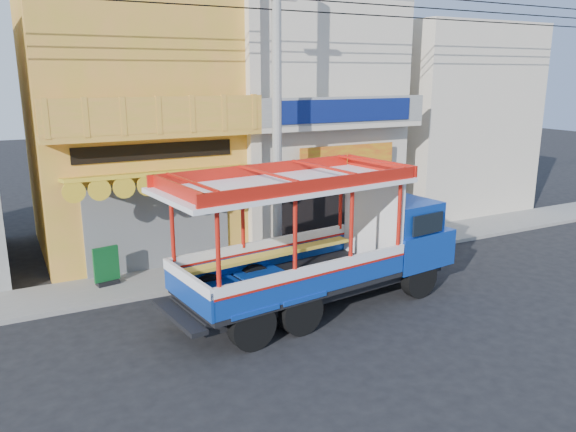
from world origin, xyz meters
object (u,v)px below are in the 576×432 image
Objects in this scene: songthaew_truck at (335,238)px; green_sign at (107,269)px; potted_plant_b at (375,231)px; utility_pole at (282,98)px; potted_plant_a at (345,237)px; potted_plant_c at (375,228)px.

songthaew_truck reaches higher than green_sign.
green_sign is 8.66m from potted_plant_b.
utility_pole is 6.65m from green_sign.
utility_pole is 5.15m from potted_plant_a.
potted_plant_b is 0.94× the size of potted_plant_c.
green_sign is (-4.96, 3.63, -1.14)m from songthaew_truck.
potted_plant_c is (4.02, 0.91, -4.45)m from utility_pole.
utility_pole is 5.93m from potted_plant_b.
potted_plant_c is at bearing -19.56° from potted_plant_a.
utility_pole is at bearing 92.88° from songthaew_truck.
utility_pole is 30.50× the size of potted_plant_c.
potted_plant_c is at bearing -91.37° from potted_plant_b.
potted_plant_a is at bearing -69.98° from potted_plant_c.
green_sign reaches higher than potted_plant_a.
potted_plant_c is (8.84, -0.05, 0.02)m from green_sign.
songthaew_truck is 4.15m from potted_plant_a.
songthaew_truck is at bearing 79.04° from potted_plant_b.
potted_plant_a is 1.07× the size of potted_plant_b.
utility_pole is 4.27m from songthaew_truck.
potted_plant_b is at bearing 9.98° from utility_pole.
utility_pole is at bearing 46.95° from potted_plant_b.
utility_pole is 3.58× the size of songthaew_truck.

